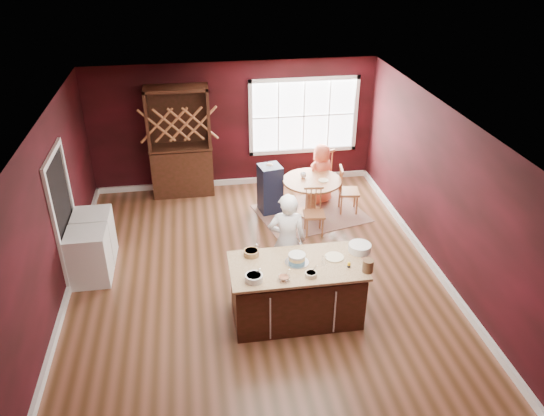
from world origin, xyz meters
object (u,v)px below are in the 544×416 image
at_px(layer_cake, 297,258).
at_px(baker, 287,241).
at_px(kitchen_island, 296,292).
at_px(dryer, 95,236).
at_px(chair_north, 320,171).
at_px(hutch, 180,142).
at_px(chair_east, 349,190).
at_px(toddler, 271,172).
at_px(seated_woman, 321,174).
at_px(high_chair, 270,188).
at_px(chair_south, 314,212).
at_px(dining_table, 312,190).
at_px(washer, 89,257).

bearing_deg(layer_cake, baker, 90.37).
bearing_deg(baker, kitchen_island, 96.53).
bearing_deg(dryer, baker, -22.08).
xyz_separation_m(chair_north, hutch, (-2.85, 0.47, 0.63)).
bearing_deg(chair_east, dryer, 109.79).
xyz_separation_m(kitchen_island, baker, (0.00, 0.79, 0.38)).
height_order(toddler, hutch, hutch).
bearing_deg(chair_north, seated_woman, 54.23).
distance_m(seated_woman, high_chair, 1.12).
bearing_deg(kitchen_island, baker, 89.70).
xyz_separation_m(high_chair, toddler, (0.04, 0.10, 0.29)).
xyz_separation_m(kitchen_island, toddler, (0.16, 3.36, 0.37)).
height_order(kitchen_island, dryer, kitchen_island).
bearing_deg(layer_cake, seated_woman, 70.81).
distance_m(kitchen_island, chair_south, 2.40).
distance_m(kitchen_island, layer_cake, 0.55).
bearing_deg(dining_table, high_chair, 162.58).
distance_m(chair_east, high_chair, 1.56).
bearing_deg(chair_east, chair_north, 32.37).
xyz_separation_m(kitchen_island, chair_south, (0.79, 2.27, 0.01)).
distance_m(chair_south, toddler, 1.31).
xyz_separation_m(chair_east, toddler, (-1.50, 0.36, 0.33)).
distance_m(baker, chair_north, 3.35).
xyz_separation_m(kitchen_island, washer, (-3.09, 1.40, 0.01)).
xyz_separation_m(kitchen_island, chair_north, (1.27, 3.87, 0.09)).
distance_m(baker, high_chair, 2.49).
relative_size(chair_east, chair_north, 0.92).
xyz_separation_m(layer_cake, chair_north, (1.26, 3.82, -0.46)).
relative_size(toddler, dryer, 0.29).
bearing_deg(seated_woman, toddler, -16.69).
relative_size(baker, chair_south, 1.81).
distance_m(kitchen_island, high_chair, 3.26).
bearing_deg(chair_south, chair_east, 44.85).
xyz_separation_m(chair_south, chair_north, (0.48, 1.60, 0.08)).
height_order(baker, dryer, baker).
xyz_separation_m(chair_east, high_chair, (-1.54, 0.26, 0.03)).
xyz_separation_m(seated_woman, dryer, (-4.30, -1.46, -0.19)).
bearing_deg(dryer, chair_east, 11.44).
xyz_separation_m(chair_east, hutch, (-3.24, 1.34, 0.67)).
relative_size(dining_table, dryer, 1.29).
bearing_deg(chair_north, layer_cake, 45.54).
bearing_deg(chair_north, dryer, -3.40).
relative_size(layer_cake, high_chair, 0.33).
xyz_separation_m(kitchen_island, chair_east, (1.66, 3.00, 0.04)).
height_order(hutch, washer, hutch).
height_order(chair_south, toddler, toddler).
bearing_deg(baker, seated_woman, -107.11).
bearing_deg(baker, chair_south, -111.07).
bearing_deg(high_chair, dining_table, -28.48).
height_order(kitchen_island, hutch, hutch).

